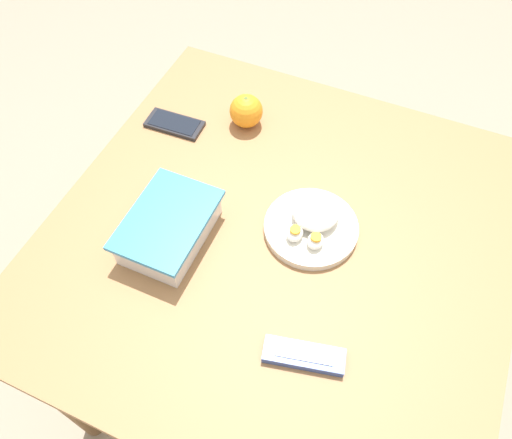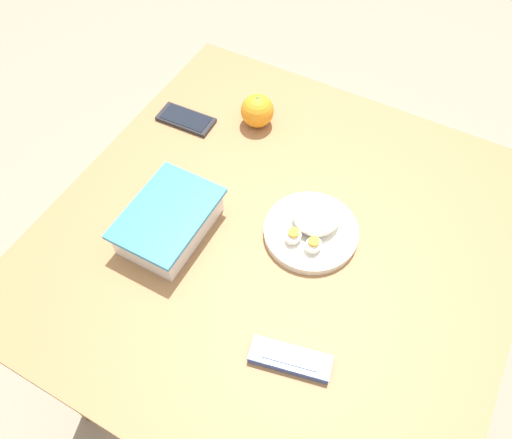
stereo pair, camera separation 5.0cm
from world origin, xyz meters
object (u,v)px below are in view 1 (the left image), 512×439
(orange_fruit, at_px, (246,111))
(cell_phone, at_px, (174,124))
(food_container, at_px, (169,229))
(rice_plate, at_px, (312,223))
(candy_bar, at_px, (304,355))

(orange_fruit, height_order, cell_phone, orange_fruit)
(food_container, height_order, rice_plate, food_container)
(orange_fruit, relative_size, candy_bar, 0.53)
(orange_fruit, relative_size, rice_plate, 0.41)
(rice_plate, bearing_deg, food_container, 117.82)
(orange_fruit, bearing_deg, candy_bar, -145.98)
(candy_bar, relative_size, cell_phone, 1.07)
(candy_bar, height_order, cell_phone, candy_bar)
(rice_plate, distance_m, cell_phone, 0.44)
(cell_phone, bearing_deg, candy_bar, -130.33)
(rice_plate, relative_size, candy_bar, 1.29)
(food_container, relative_size, cell_phone, 1.52)
(food_container, distance_m, orange_fruit, 0.37)
(rice_plate, bearing_deg, orange_fruit, 47.89)
(food_container, xyz_separation_m, cell_phone, (0.29, 0.15, -0.02))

